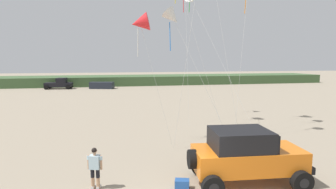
% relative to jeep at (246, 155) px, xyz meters
% --- Properties ---
extents(dune_ridge, '(90.00, 9.52, 1.84)m').
position_rel_jeep_xyz_m(dune_ridge, '(-3.50, 47.57, -0.28)').
color(dune_ridge, '#426038').
rests_on(dune_ridge, ground_plane).
extents(jeep, '(4.95, 2.74, 2.26)m').
position_rel_jeep_xyz_m(jeep, '(0.00, 0.00, 0.00)').
color(jeep, orange).
rests_on(jeep, ground_plane).
extents(person_watching, '(0.60, 0.40, 1.67)m').
position_rel_jeep_xyz_m(person_watching, '(-6.04, 0.73, -0.26)').
color(person_watching, tan).
rests_on(person_watching, ground_plane).
extents(cooler_box, '(0.64, 0.51, 0.38)m').
position_rel_jeep_xyz_m(cooler_box, '(-2.70, -0.00, -1.01)').
color(cooler_box, '#23519E').
rests_on(cooler_box, ground_plane).
extents(distant_pickup, '(4.74, 2.72, 1.98)m').
position_rel_jeep_xyz_m(distant_pickup, '(-14.80, 40.73, -0.26)').
color(distant_pickup, black).
rests_on(distant_pickup, ground_plane).
extents(distant_sedan, '(4.51, 2.80, 1.20)m').
position_rel_jeep_xyz_m(distant_sedan, '(-7.34, 39.64, -0.60)').
color(distant_sedan, '#1E232D').
rests_on(distant_sedan, ground_plane).
extents(kite_purple_stunt, '(3.43, 6.56, 10.32)m').
position_rel_jeep_xyz_m(kite_purple_stunt, '(0.87, 10.94, 8.56)').
color(kite_purple_stunt, white).
rests_on(kite_purple_stunt, ground_plane).
extents(kite_black_sled, '(3.62, 3.68, 8.35)m').
position_rel_jeep_xyz_m(kite_black_sled, '(-1.59, 6.72, 6.47)').
color(kite_black_sled, white).
rests_on(kite_black_sled, ground_plane).
extents(kite_orange_streamer, '(2.37, 2.09, 8.02)m').
position_rel_jeep_xyz_m(kite_orange_streamer, '(-3.60, 6.58, 6.05)').
color(kite_orange_streamer, red).
rests_on(kite_orange_streamer, ground_plane).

